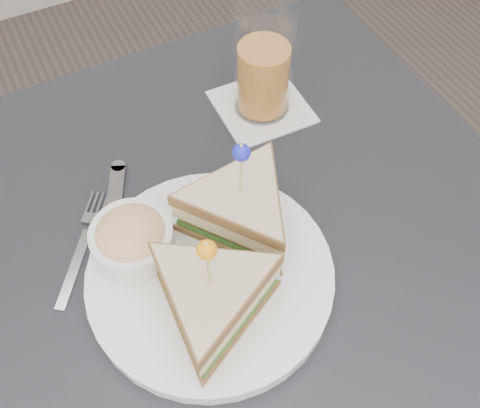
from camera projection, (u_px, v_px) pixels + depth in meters
name	position (u px, v px, depth m)	size (l,w,h in m)	color
ground_plane	(238.00, 394.00, 1.32)	(3.50, 3.50, 0.00)	#3F3833
table	(237.00, 262.00, 0.76)	(0.80, 0.80, 0.75)	black
plate_meal	(214.00, 256.00, 0.63)	(0.34, 0.32, 0.18)	white
cutlery_fork	(84.00, 241.00, 0.69)	(0.12, 0.15, 0.01)	silver
cutlery_knife	(111.00, 228.00, 0.70)	(0.10, 0.20, 0.01)	#B7BAC3
drink_set	(263.00, 70.00, 0.77)	(0.14, 0.14, 0.17)	white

